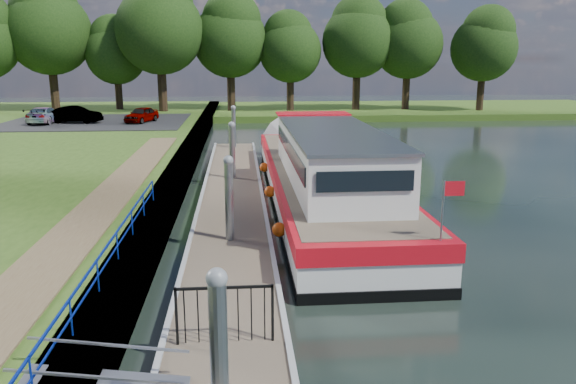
{
  "coord_description": "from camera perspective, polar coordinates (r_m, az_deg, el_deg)",
  "views": [
    {
      "loc": [
        0.35,
        -7.61,
        5.67
      ],
      "look_at": [
        1.9,
        10.27,
        1.4
      ],
      "focal_mm": 35.0,
      "sensor_mm": 36.0,
      "label": 1
    }
  ],
  "objects": [
    {
      "name": "bank_edge",
      "position": [
        23.4,
        -11.93,
        0.04
      ],
      "size": [
        1.1,
        90.0,
        0.78
      ],
      "primitive_type": "cube",
      "color": "#473D2D",
      "rests_on": "ground"
    },
    {
      "name": "far_bank",
      "position": [
        60.97,
        6.15,
        8.26
      ],
      "size": [
        60.0,
        18.0,
        0.6
      ],
      "primitive_type": "cube",
      "color": "#2F4E16",
      "rests_on": "ground"
    },
    {
      "name": "footpath",
      "position": [
        17.02,
        -20.97,
        -4.15
      ],
      "size": [
        1.6,
        40.0,
        0.05
      ],
      "primitive_type": "cube",
      "color": "brown",
      "rests_on": "riverbank"
    },
    {
      "name": "carpark",
      "position": [
        47.25,
        -18.96,
        6.76
      ],
      "size": [
        14.0,
        12.0,
        0.06
      ],
      "primitive_type": "cube",
      "color": "black",
      "rests_on": "riverbank"
    },
    {
      "name": "blue_fence",
      "position": [
        11.88,
        -19.93,
        -8.99
      ],
      "size": [
        0.04,
        18.04,
        0.72
      ],
      "color": "#0C2DBF",
      "rests_on": "riverbank"
    },
    {
      "name": "pontoon",
      "position": [
        21.33,
        -5.72,
        -1.59
      ],
      "size": [
        2.5,
        30.0,
        0.56
      ],
      "color": "brown",
      "rests_on": "ground"
    },
    {
      "name": "mooring_piles",
      "position": [
        21.07,
        -5.79,
        1.29
      ],
      "size": [
        0.3,
        27.3,
        3.55
      ],
      "color": "gray",
      "rests_on": "ground"
    },
    {
      "name": "gate_panel",
      "position": [
        10.81,
        -6.46,
        -11.45
      ],
      "size": [
        1.85,
        0.05,
        1.15
      ],
      "color": "black",
      "rests_on": "ground"
    },
    {
      "name": "barge",
      "position": [
        23.25,
        3.18,
        2.0
      ],
      "size": [
        4.36,
        21.15,
        4.78
      ],
      "color": "black",
      "rests_on": "ground"
    },
    {
      "name": "horizon_trees",
      "position": [
        56.37,
        -7.21,
        15.61
      ],
      "size": [
        54.38,
        10.03,
        12.87
      ],
      "color": "#332316",
      "rests_on": "ground"
    },
    {
      "name": "car_a",
      "position": [
        45.53,
        -14.66,
        7.62
      ],
      "size": [
        2.53,
        3.76,
        1.19
      ],
      "primitive_type": "imported",
      "rotation": [
        0.0,
        0.0,
        -0.36
      ],
      "color": "#999999",
      "rests_on": "carpark"
    },
    {
      "name": "car_b",
      "position": [
        46.56,
        -20.77,
        7.36
      ],
      "size": [
        4.06,
        1.98,
        1.28
      ],
      "primitive_type": "imported",
      "rotation": [
        0.0,
        0.0,
        1.4
      ],
      "color": "#999999",
      "rests_on": "carpark"
    },
    {
      "name": "car_c",
      "position": [
        47.28,
        -23.47,
        7.19
      ],
      "size": [
        1.96,
        4.39,
        1.25
      ],
      "primitive_type": "imported",
      "rotation": [
        0.0,
        0.0,
        3.09
      ],
      "color": "#999999",
      "rests_on": "carpark"
    }
  ]
}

